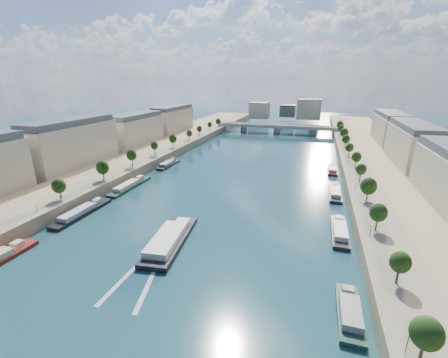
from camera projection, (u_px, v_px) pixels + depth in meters
The scene contains 17 objects.
ground at pixel (239, 179), 151.70m from camera, with size 700.00×700.00×0.00m, color #0C2D39.
quay_left at pixel (117, 163), 171.06m from camera, with size 44.00×520.00×5.00m, color #9E8460.
quay_right at pixel (399, 189), 130.76m from camera, with size 44.00×520.00×5.00m, color #9E8460.
pave_left at pixel (140, 161), 166.05m from camera, with size 14.00×520.00×0.10m, color gray.
pave_right at pixel (362, 180), 134.15m from camera, with size 14.00×520.00×0.10m, color gray.
trees_left at pixel (144, 151), 165.59m from camera, with size 4.80×268.80×8.26m.
trees_right at pixel (357, 162), 142.06m from camera, with size 4.80×268.80×8.26m.
lamps_left at pixel (136, 161), 154.86m from camera, with size 0.36×200.36×4.28m.
lamps_right at pixel (351, 170), 139.08m from camera, with size 0.36×200.36×4.28m.
buildings_left at pixel (109, 134), 181.16m from camera, with size 16.00×226.00×23.20m.
buildings_right at pixel (431, 154), 133.59m from camera, with size 16.00×226.00×23.20m.
skyline at pixel (289, 110), 345.15m from camera, with size 79.00×42.00×22.00m.
bridge at pixel (277, 128), 279.28m from camera, with size 112.00×12.00×8.15m.
tour_barge at pixel (170, 240), 91.90m from camera, with size 12.40×31.42×4.15m.
wake at pixel (141, 275), 77.29m from camera, with size 10.73×26.00×0.04m.
moored_barges_left at pixel (108, 198), 125.18m from camera, with size 5.00×125.54×3.60m.
moored_barges_right at pixel (340, 236), 94.90m from camera, with size 5.00×161.80×3.60m.
Camera 1 is at (35.09, -39.79, 47.96)m, focal length 24.00 mm.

